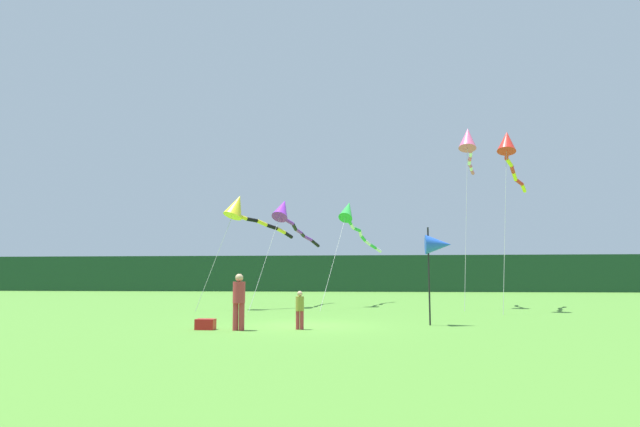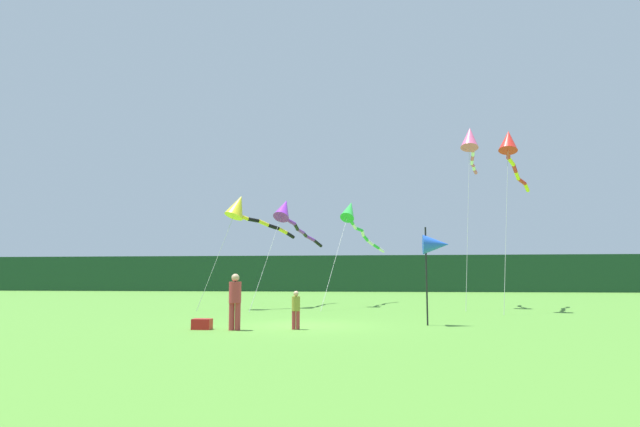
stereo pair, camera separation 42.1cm
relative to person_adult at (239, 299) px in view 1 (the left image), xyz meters
The scene contains 11 objects.
ground_plane 2.80m from the person_adult, 46.18° to the left, with size 120.00×120.00×0.00m, color #4C842D.
distant_treeline 46.94m from the person_adult, 87.79° to the left, with size 108.00×3.26×4.20m, color #1E4228.
person_adult is the anchor object (origin of this frame).
person_child 1.97m from the person_adult, 14.64° to the left, with size 0.27×0.27×1.22m.
cooler_box 1.40m from the person_adult, behind, with size 0.60×0.40×0.34m, color red.
banner_flag_pole 7.21m from the person_adult, 20.41° to the left, with size 0.90×0.70×3.43m.
kite_purple 13.82m from the person_adult, 92.84° to the left, with size 2.56×9.45×6.28m.
kite_rainbow 18.61m from the person_adult, 54.20° to the left, with size 1.95×6.33×10.26m.
kite_yellow 12.03m from the person_adult, 104.42° to the left, with size 4.21×4.48×6.20m.
kite_green 15.72m from the person_adult, 78.54° to the left, with size 3.28×10.40×6.34m.
kite_red 17.15m from the person_adult, 43.72° to the left, with size 3.38×7.46×9.14m.
Camera 1 is at (2.39, -18.54, 1.66)m, focal length 29.80 mm.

